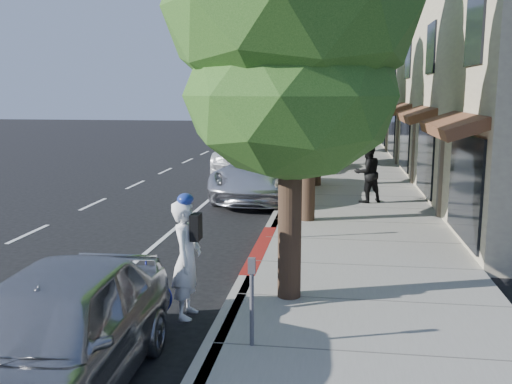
% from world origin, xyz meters
% --- Properties ---
extents(ground, '(120.00, 120.00, 0.00)m').
position_xyz_m(ground, '(0.00, 0.00, 0.00)').
color(ground, black).
rests_on(ground, ground).
extents(sidewalk, '(4.60, 56.00, 0.15)m').
position_xyz_m(sidewalk, '(2.30, 8.00, 0.07)').
color(sidewalk, gray).
rests_on(sidewalk, ground).
extents(curb, '(0.30, 56.00, 0.15)m').
position_xyz_m(curb, '(0.00, 8.00, 0.07)').
color(curb, '#9E998E').
rests_on(curb, ground).
extents(curb_red_segment, '(0.32, 4.00, 0.15)m').
position_xyz_m(curb_red_segment, '(0.00, 1.00, 0.07)').
color(curb_red_segment, maroon).
rests_on(curb_red_segment, ground).
extents(storefront_building, '(10.00, 36.00, 7.00)m').
position_xyz_m(storefront_building, '(9.60, 18.00, 3.50)').
color(storefront_building, beige).
rests_on(storefront_building, ground).
extents(street_tree_0, '(4.14, 4.14, 7.59)m').
position_xyz_m(street_tree_0, '(0.90, -2.00, 4.80)').
color(street_tree_0, black).
rests_on(street_tree_0, ground).
extents(street_tree_1, '(5.05, 5.05, 8.05)m').
position_xyz_m(street_tree_1, '(0.90, 4.00, 4.94)').
color(street_tree_1, black).
rests_on(street_tree_1, ground).
extents(street_tree_2, '(4.14, 4.14, 7.23)m').
position_xyz_m(street_tree_2, '(0.90, 10.00, 4.52)').
color(street_tree_2, black).
rests_on(street_tree_2, ground).
extents(street_tree_3, '(5.39, 5.39, 7.47)m').
position_xyz_m(street_tree_3, '(0.90, 16.00, 4.43)').
color(street_tree_3, black).
rests_on(street_tree_3, ground).
extents(street_tree_4, '(4.85, 4.85, 7.62)m').
position_xyz_m(street_tree_4, '(0.90, 22.00, 4.67)').
color(street_tree_4, black).
rests_on(street_tree_4, ground).
extents(street_tree_5, '(4.89, 4.89, 7.07)m').
position_xyz_m(street_tree_5, '(0.90, 28.00, 4.23)').
color(street_tree_5, black).
rests_on(street_tree_5, ground).
extents(cyclist, '(0.46, 0.70, 1.93)m').
position_xyz_m(cyclist, '(-0.70, -2.75, 0.97)').
color(cyclist, white).
rests_on(cyclist, ground).
extents(bicycle, '(1.86, 1.11, 0.93)m').
position_xyz_m(bicycle, '(-1.80, -3.00, 0.46)').
color(bicycle, navy).
rests_on(bicycle, ground).
extents(silver_suv, '(3.25, 6.43, 1.74)m').
position_xyz_m(silver_suv, '(-0.75, 8.00, 0.87)').
color(silver_suv, silver).
rests_on(silver_suv, ground).
extents(dark_sedan, '(2.02, 4.53, 1.44)m').
position_xyz_m(dark_sedan, '(-0.50, 14.50, 0.72)').
color(dark_sedan, black).
rests_on(dark_sedan, ground).
extents(white_pickup, '(3.37, 6.61, 1.84)m').
position_xyz_m(white_pickup, '(-2.20, 15.00, 0.92)').
color(white_pickup, silver).
rests_on(white_pickup, ground).
extents(dark_suv_far, '(2.50, 4.92, 1.61)m').
position_xyz_m(dark_suv_far, '(-1.56, 25.66, 0.80)').
color(dark_suv_far, black).
rests_on(dark_suv_far, ground).
extents(near_car_a, '(2.08, 4.83, 1.62)m').
position_xyz_m(near_car_a, '(-1.60, -5.50, 0.81)').
color(near_car_a, '#9D9DA1').
rests_on(near_car_a, ground).
extents(pedestrian, '(1.16, 1.08, 1.90)m').
position_xyz_m(pedestrian, '(2.64, 6.84, 1.10)').
color(pedestrian, black).
rests_on(pedestrian, sidewalk).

